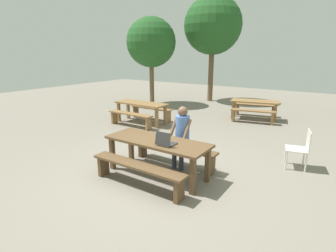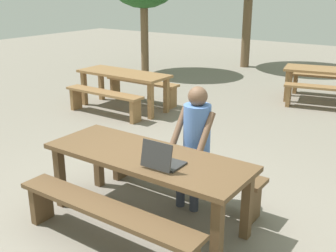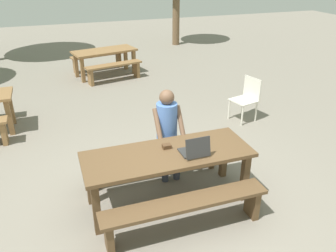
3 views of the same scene
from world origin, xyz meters
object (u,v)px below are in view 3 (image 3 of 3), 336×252
at_px(picnic_table_mid, 105,54).
at_px(picnic_table_front, 168,160).
at_px(plastic_chair, 247,98).
at_px(small_pouch, 167,146).
at_px(person_seated, 168,128).
at_px(laptop, 195,150).

bearing_deg(picnic_table_mid, picnic_table_front, -104.41).
height_order(plastic_chair, picnic_table_mid, plastic_chair).
bearing_deg(picnic_table_front, small_pouch, 77.37).
bearing_deg(small_pouch, person_seated, 69.34).
relative_size(small_pouch, plastic_chair, 0.13).
relative_size(picnic_table_front, small_pouch, 19.89).
bearing_deg(picnic_table_mid, plastic_chair, -73.32).
bearing_deg(picnic_table_mid, laptop, -101.45).
height_order(picnic_table_front, picnic_table_mid, picnic_table_front).
height_order(laptop, picnic_table_mid, laptop).
bearing_deg(person_seated, picnic_table_front, -109.16).
distance_m(small_pouch, picnic_table_mid, 5.78).
xyz_separation_m(laptop, small_pouch, (-0.28, 0.27, -0.04)).
height_order(picnic_table_front, small_pouch, small_pouch).
distance_m(laptop, picnic_table_mid, 6.05).
distance_m(small_pouch, person_seated, 0.52).
xyz_separation_m(picnic_table_front, plastic_chair, (2.38, 2.00, -0.19)).
relative_size(person_seated, picnic_table_mid, 0.75).
bearing_deg(laptop, person_seated, -83.71).
xyz_separation_m(person_seated, plastic_chair, (2.17, 1.40, -0.33)).
bearing_deg(plastic_chair, picnic_table_front, -63.83).
height_order(small_pouch, plastic_chair, plastic_chair).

